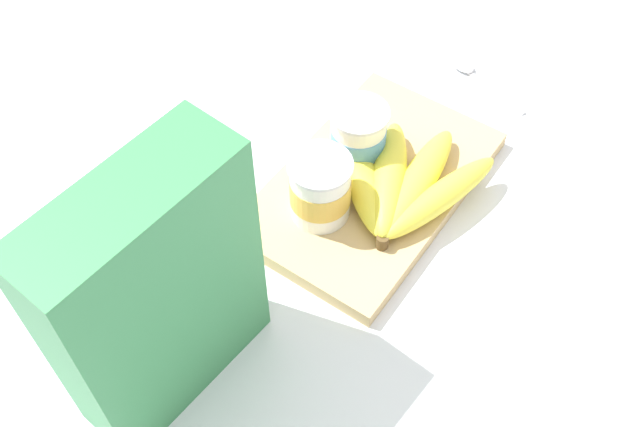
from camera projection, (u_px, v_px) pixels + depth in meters
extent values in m
plane|color=white|center=(371.00, 191.00, 0.92)|extent=(2.40, 2.40, 0.00)
cube|color=tan|center=(371.00, 185.00, 0.91)|extent=(0.32, 0.20, 0.02)
cube|color=#38844C|center=(157.00, 296.00, 0.66)|extent=(0.20, 0.09, 0.29)
cylinder|color=white|center=(320.00, 190.00, 0.84)|extent=(0.07, 0.07, 0.08)
cylinder|color=gold|center=(320.00, 190.00, 0.84)|extent=(0.07, 0.07, 0.04)
cylinder|color=silver|center=(320.00, 165.00, 0.80)|extent=(0.07, 0.07, 0.00)
cylinder|color=white|center=(358.00, 137.00, 0.89)|extent=(0.07, 0.07, 0.08)
cylinder|color=#5193D1|center=(358.00, 137.00, 0.89)|extent=(0.07, 0.07, 0.03)
cylinder|color=silver|center=(360.00, 113.00, 0.86)|extent=(0.07, 0.07, 0.00)
ellipsoid|color=yellow|center=(440.00, 197.00, 0.86)|extent=(0.18, 0.08, 0.03)
ellipsoid|color=yellow|center=(417.00, 182.00, 0.87)|extent=(0.19, 0.06, 0.03)
ellipsoid|color=yellow|center=(390.00, 177.00, 0.88)|extent=(0.17, 0.11, 0.04)
ellipsoid|color=yellow|center=(364.00, 182.00, 0.87)|extent=(0.14, 0.15, 0.03)
cylinder|color=brown|center=(382.00, 242.00, 0.83)|extent=(0.01, 0.01, 0.02)
cylinder|color=silver|center=(495.00, 90.00, 1.02)|extent=(0.04, 0.11, 0.01)
ellipsoid|color=silver|center=(463.00, 65.00, 1.04)|extent=(0.03, 0.04, 0.01)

